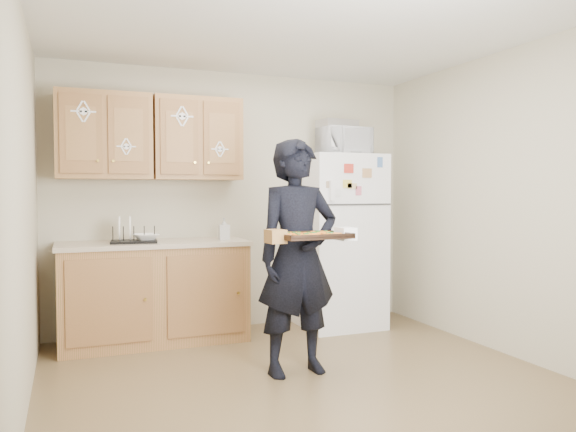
{
  "coord_description": "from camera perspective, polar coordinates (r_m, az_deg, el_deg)",
  "views": [
    {
      "loc": [
        -1.55,
        -3.55,
        1.34
      ],
      "look_at": [
        0.02,
        0.45,
        1.15
      ],
      "focal_mm": 35.0,
      "sensor_mm": 36.0,
      "label": 1
    }
  ],
  "objects": [
    {
      "name": "person",
      "position": [
        4.12,
        0.99,
        -4.16
      ],
      "size": [
        0.66,
        0.46,
        1.73
      ],
      "primitive_type": "imported",
      "rotation": [
        0.0,
        0.0,
        0.07
      ],
      "color": "black",
      "rests_on": "floor"
    },
    {
      "name": "refrigerator",
      "position": [
        5.59,
        5.2,
        -2.54
      ],
      "size": [
        0.75,
        0.7,
        1.7
      ],
      "primitive_type": "cube",
      "color": "white",
      "rests_on": "floor"
    },
    {
      "name": "pizza_back_left",
      "position": [
        3.84,
        0.38,
        -1.8
      ],
      "size": [
        0.16,
        0.16,
        0.02
      ],
      "primitive_type": "cylinder",
      "color": "orange",
      "rests_on": "baking_tray"
    },
    {
      "name": "pizza_center",
      "position": [
        3.82,
        2.42,
        -1.83
      ],
      "size": [
        0.16,
        0.16,
        0.02
      ],
      "primitive_type": "cylinder",
      "color": "orange",
      "rests_on": "baking_tray"
    },
    {
      "name": "pizza_front_left",
      "position": [
        3.7,
        1.46,
        -1.97
      ],
      "size": [
        0.16,
        0.16,
        0.02
      ],
      "primitive_type": "cylinder",
      "color": "orange",
      "rests_on": "baking_tray"
    },
    {
      "name": "wall_right",
      "position": [
        4.88,
        21.9,
        1.25
      ],
      "size": [
        0.04,
        3.6,
        2.5
      ],
      "primitive_type": "cube",
      "color": "beige",
      "rests_on": "floor"
    },
    {
      "name": "pizza_front_right",
      "position": [
        3.8,
        4.47,
        -1.85
      ],
      "size": [
        0.16,
        0.16,
        0.02
      ],
      "primitive_type": "cylinder",
      "color": "orange",
      "rests_on": "baking_tray"
    },
    {
      "name": "dish_rack",
      "position": [
        5.01,
        -15.39,
        -1.75
      ],
      "size": [
        0.41,
        0.33,
        0.15
      ],
      "primitive_type": "cube",
      "rotation": [
        0.0,
        0.0,
        -0.11
      ],
      "color": "black",
      "rests_on": "countertop"
    },
    {
      "name": "wall_left",
      "position": [
        3.56,
        -25.45,
        0.79
      ],
      "size": [
        0.04,
        3.6,
        2.5
      ],
      "primitive_type": "cube",
      "color": "beige",
      "rests_on": "floor"
    },
    {
      "name": "wall_front",
      "position": [
        2.34,
        20.11,
        0.1
      ],
      "size": [
        3.6,
        0.04,
        2.5
      ],
      "primitive_type": "cube",
      "color": "beige",
      "rests_on": "floor"
    },
    {
      "name": "bowl",
      "position": [
        5.03,
        -14.21,
        -2.07
      ],
      "size": [
        0.25,
        0.25,
        0.06
      ],
      "primitive_type": "imported",
      "rotation": [
        0.0,
        0.0,
        0.14
      ],
      "color": "white",
      "rests_on": "dish_rack"
    },
    {
      "name": "ceiling",
      "position": [
        4.04,
        2.19,
        19.16
      ],
      "size": [
        3.6,
        3.6,
        0.0
      ],
      "primitive_type": "plane",
      "color": "silver",
      "rests_on": "wall_back"
    },
    {
      "name": "soap_bottle",
      "position": [
        5.14,
        -6.52,
        -1.3
      ],
      "size": [
        0.1,
        0.1,
        0.2
      ],
      "primitive_type": "imported",
      "rotation": [
        0.0,
        0.0,
        -0.08
      ],
      "color": "white",
      "rests_on": "countertop"
    },
    {
      "name": "wall_back",
      "position": [
        5.57,
        -5.28,
        1.56
      ],
      "size": [
        3.6,
        0.04,
        2.5
      ],
      "primitive_type": "cube",
      "color": "beige",
      "rests_on": "floor"
    },
    {
      "name": "pizza_back_right",
      "position": [
        3.94,
        3.31,
        -1.69
      ],
      "size": [
        0.16,
        0.16,
        0.02
      ],
      "primitive_type": "cylinder",
      "color": "orange",
      "rests_on": "baking_tray"
    },
    {
      "name": "foil_pan",
      "position": [
        5.58,
        5.01,
        9.3
      ],
      "size": [
        0.37,
        0.28,
        0.07
      ],
      "primitive_type": "cube",
      "rotation": [
        0.0,
        0.0,
        0.09
      ],
      "color": "silver",
      "rests_on": "microwave"
    },
    {
      "name": "baking_tray",
      "position": [
        3.82,
        2.42,
        -2.09
      ],
      "size": [
        0.5,
        0.38,
        0.04
      ],
      "primitive_type": "cube",
      "rotation": [
        0.0,
        0.0,
        0.07
      ],
      "color": "black",
      "rests_on": "person"
    },
    {
      "name": "microwave",
      "position": [
        5.56,
        5.71,
        7.56
      ],
      "size": [
        0.51,
        0.37,
        0.26
      ],
      "primitive_type": "imported",
      "rotation": [
        0.0,
        0.0,
        0.11
      ],
      "color": "white",
      "rests_on": "refrigerator"
    },
    {
      "name": "countertop",
      "position": [
        5.1,
        -13.47,
        -2.75
      ],
      "size": [
        1.64,
        0.64,
        0.04
      ],
      "primitive_type": "cube",
      "color": "#C1B094",
      "rests_on": "base_cabinet"
    },
    {
      "name": "base_cabinet",
      "position": [
        5.16,
        -13.42,
        -7.74
      ],
      "size": [
        1.6,
        0.6,
        0.86
      ],
      "primitive_type": "cube",
      "color": "brown",
      "rests_on": "floor"
    },
    {
      "name": "floor",
      "position": [
        4.1,
        2.13,
        -16.6
      ],
      "size": [
        3.6,
        3.6,
        0.0
      ],
      "primitive_type": "plane",
      "color": "brown",
      "rests_on": "ground"
    },
    {
      "name": "cereal_box",
      "position": [
        6.14,
        8.5,
        -8.61
      ],
      "size": [
        0.2,
        0.07,
        0.32
      ],
      "primitive_type": "cube",
      "color": "gold",
      "rests_on": "floor"
    },
    {
      "name": "upper_cab_left",
      "position": [
        5.2,
        -18.2,
        7.72
      ],
      "size": [
        0.8,
        0.33,
        0.75
      ],
      "primitive_type": "cube",
      "color": "brown",
      "rests_on": "wall_back"
    },
    {
      "name": "upper_cab_right",
      "position": [
        5.31,
        -9.25,
        7.7
      ],
      "size": [
        0.8,
        0.33,
        0.75
      ],
      "primitive_type": "cube",
      "color": "brown",
      "rests_on": "wall_back"
    }
  ]
}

